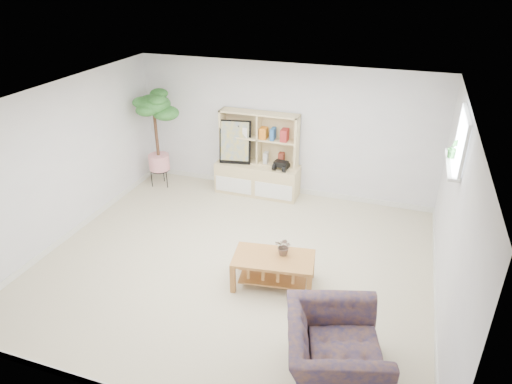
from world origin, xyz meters
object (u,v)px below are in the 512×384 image
(storage_unit, at_px, (257,155))
(coffee_table, at_px, (273,271))
(armchair, at_px, (335,349))
(floor_tree, at_px, (157,140))

(storage_unit, height_order, coffee_table, storage_unit)
(coffee_table, distance_m, armchair, 1.68)
(storage_unit, bearing_deg, floor_tree, -171.23)
(coffee_table, bearing_deg, armchair, -59.62)
(storage_unit, relative_size, armchair, 1.39)
(floor_tree, bearing_deg, coffee_table, -37.05)
(floor_tree, bearing_deg, armchair, -41.49)
(storage_unit, xyz_separation_m, floor_tree, (-1.89, -0.29, 0.16))
(storage_unit, height_order, armchair, storage_unit)
(storage_unit, xyz_separation_m, coffee_table, (1.08, -2.53, -0.56))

